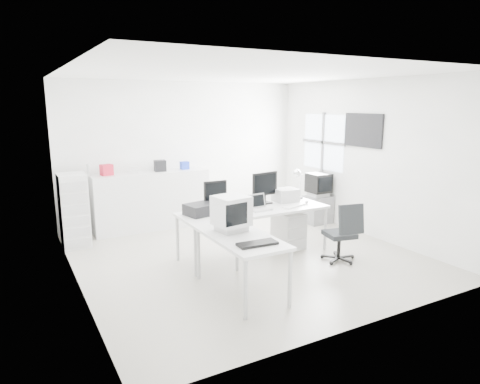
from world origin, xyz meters
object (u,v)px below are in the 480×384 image
side_desk (241,264)px  crt_tv (319,185)px  lcd_monitor_large (265,188)px  laptop (260,203)px  office_chair (340,231)px  inkjet_printer (202,209)px  filing_cabinet (74,211)px  tv_cabinet (318,209)px  drawer_pedestal (288,230)px  laser_printer (286,195)px  crt_monitor (231,214)px  sideboard (151,200)px  main_desk (254,232)px  lcd_monitor_small (215,195)px

side_desk → crt_tv: crt_tv is taller
side_desk → lcd_monitor_large: 1.92m
laptop → office_chair: 1.28m
laptop → office_chair: size_ratio=0.41×
inkjet_printer → crt_tv: (2.93, 0.89, -0.05)m
lcd_monitor_large → filing_cabinet: (-2.77, 1.58, -0.39)m
tv_cabinet → drawer_pedestal: bearing=-145.8°
lcd_monitor_large → filing_cabinet: size_ratio=0.42×
drawer_pedestal → laser_printer: bearing=73.6°
laptop → office_chair: laptop is taller
side_desk → tv_cabinet: bearing=35.5°
filing_cabinet → inkjet_printer: bearing=-47.8°
laptop → crt_tv: (2.03, 1.09, -0.09)m
crt_monitor → crt_tv: (2.93, 1.84, -0.20)m
laptop → crt_monitor: size_ratio=0.82×
sideboard → lcd_monitor_large: bearing=-56.9°
inkjet_printer → laptop: 0.92m
inkjet_printer → sideboard: (-0.11, 2.15, -0.28)m
filing_cabinet → laser_printer: bearing=-26.9°
main_desk → laptop: size_ratio=6.39×
laptop → crt_tv: 2.31m
main_desk → sideboard: 2.45m
main_desk → filing_cabinet: filing_cabinet is taller
drawer_pedestal → laptop: laptop is taller
crt_monitor → filing_cabinet: size_ratio=0.37×
crt_monitor → office_chair: crt_monitor is taller
laser_printer → filing_cabinet: size_ratio=0.31×
main_desk → tv_cabinet: bearing=25.4°
laptop → office_chair: (0.96, -0.74, -0.41)m
main_desk → crt_tv: (2.08, 0.99, 0.40)m
inkjet_printer → filing_cabinet: size_ratio=0.37×
laptop → sideboard: bearing=109.4°
drawer_pedestal → crt_monitor: (-1.55, -0.90, 0.68)m
filing_cabinet → crt_tv: bearing=-10.5°
side_desk → office_chair: 1.88m
filing_cabinet → tv_cabinet: bearing=-10.5°
laptop → office_chair: bearing=-41.4°
laptop → crt_tv: crt_tv is taller
crt_monitor → sideboard: (-0.11, 3.10, -0.43)m
side_desk → inkjet_printer: size_ratio=3.02×
lcd_monitor_small → sideboard: size_ratio=0.21×
side_desk → tv_cabinet: size_ratio=2.53×
inkjet_printer → main_desk: bearing=-18.2°
lcd_monitor_small → office_chair: 1.98m
laptop → crt_tv: bearing=24.4°
crt_monitor → sideboard: 3.13m
lcd_monitor_small → crt_tv: lcd_monitor_small is taller
laser_printer → tv_cabinet: (1.33, 0.77, -0.58)m
lcd_monitor_small → office_chair: (1.56, -1.09, -0.52)m
sideboard → tv_cabinet: bearing=-22.5°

